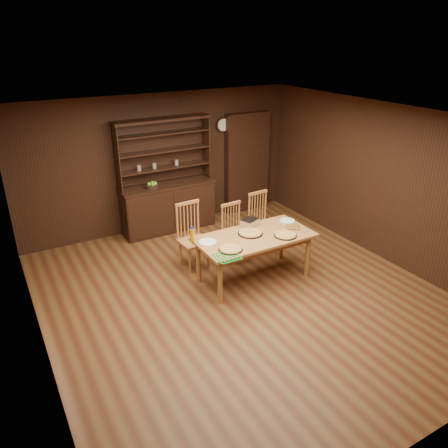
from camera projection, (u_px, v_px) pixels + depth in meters
floor at (242, 295)px, 6.52m from camera, size 6.00×6.00×0.00m
room_shell at (244, 196)px, 5.88m from camera, size 6.00×6.00×6.00m
china_hutch at (168, 201)px, 8.47m from camera, size 1.84×0.52×2.17m
doorway at (247, 163)px, 9.26m from camera, size 1.00×0.18×2.10m
wall_clock at (223, 125)px, 8.71m from camera, size 0.30×0.05×0.30m
dining_table at (254, 241)px, 6.71m from camera, size 1.81×0.90×0.75m
chair_left at (191, 233)px, 7.15m from camera, size 0.48×0.46×1.10m
chair_center at (234, 230)px, 7.43m from camera, size 0.43×0.41×0.98m
chair_right at (260, 219)px, 7.77m from camera, size 0.46×0.44×1.04m
pizza_left at (231, 249)px, 6.24m from camera, size 0.35×0.35×0.04m
pizza_right at (285, 235)px, 6.66m from camera, size 0.35×0.35×0.04m
pizza_center at (250, 233)px, 6.73m from camera, size 0.39×0.39×0.04m
cooling_rack at (227, 257)px, 6.04m from camera, size 0.38×0.38×0.01m
plate_left at (208, 242)px, 6.46m from camera, size 0.28×0.28×0.02m
plate_right at (287, 221)px, 7.18m from camera, size 0.26×0.26×0.02m
foil_dish at (250, 222)px, 7.00m from camera, size 0.33×0.29×0.11m
juice_bottle at (192, 235)px, 6.47m from camera, size 0.07×0.07×0.22m
pot_holder_a at (292, 226)px, 7.00m from camera, size 0.24×0.24×0.01m
pot_holder_b at (293, 227)px, 6.95m from camera, size 0.30×0.30×0.02m
fruit_bowl at (152, 185)px, 8.11m from camera, size 0.26×0.26×0.12m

